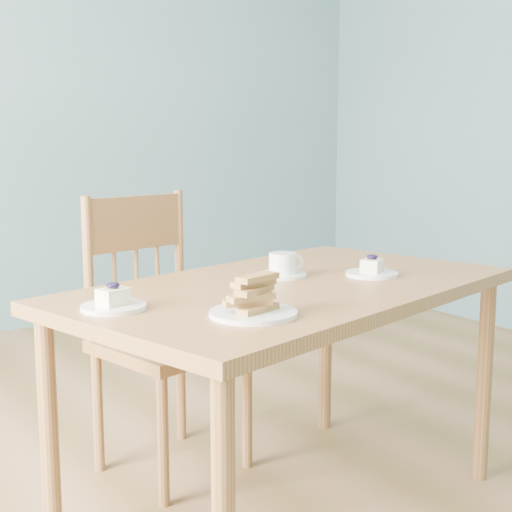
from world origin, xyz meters
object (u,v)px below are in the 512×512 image
at_px(cheesecake_plate_far, 114,302).
at_px(coffee_cup, 283,267).
at_px(cheesecake_plate_near, 372,270).
at_px(biscotti_plate, 253,303).
at_px(dining_chair, 163,331).
at_px(dining_table, 291,307).

xyz_separation_m(cheesecake_plate_far, coffee_cup, (0.58, 0.12, 0.01)).
relative_size(cheesecake_plate_near, biscotti_plate, 0.76).
bearing_deg(cheesecake_plate_far, coffee_cup, 11.42).
height_order(dining_chair, cheesecake_plate_far, dining_chair).
relative_size(dining_table, dining_chair, 1.57).
relative_size(dining_table, biscotti_plate, 7.11).
relative_size(cheesecake_plate_far, biscotti_plate, 0.77).
bearing_deg(dining_chair, biscotti_plate, -113.30).
bearing_deg(biscotti_plate, cheesecake_plate_near, 20.97).
xyz_separation_m(dining_chair, biscotti_plate, (-0.14, -0.76, 0.26)).
distance_m(cheesecake_plate_near, biscotti_plate, 0.61).
bearing_deg(biscotti_plate, coffee_cup, 46.28).
height_order(dining_chair, cheesecake_plate_near, dining_chair).
bearing_deg(dining_table, coffee_cup, 53.83).
relative_size(dining_table, cheesecake_plate_far, 9.29).
bearing_deg(coffee_cup, dining_chair, 140.11).
xyz_separation_m(coffee_cup, biscotti_plate, (-0.34, -0.35, 0.00)).
bearing_deg(dining_table, dining_chair, 93.44).
height_order(dining_table, coffee_cup, coffee_cup).
bearing_deg(dining_chair, cheesecake_plate_near, -64.72).
relative_size(coffee_cup, biscotti_plate, 0.70).
distance_m(dining_table, cheesecake_plate_far, 0.55).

